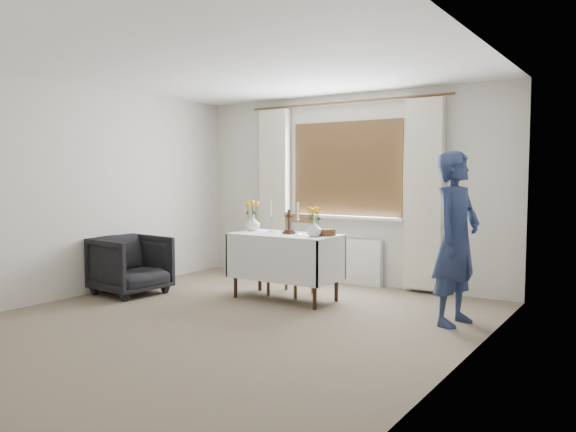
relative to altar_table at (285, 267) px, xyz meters
The scene contains 12 objects.
ground 1.24m from the altar_table, 85.26° to the right, with size 5.00×5.00×0.00m, color #807259.
altar_table is the anchor object (origin of this frame).
wooden_chair 0.29m from the altar_table, 109.75° to the left, with size 0.45×0.45×0.97m, color brown, non-canonical shape.
armchair 1.89m from the altar_table, 155.34° to the right, with size 0.76×0.78×0.71m, color black.
person 2.01m from the altar_table, ahead, with size 0.61×0.40×1.66m, color navy.
radiator 1.25m from the altar_table, 85.54° to the left, with size 1.10×0.10×0.60m, color silver.
wooden_cross 0.52m from the altar_table, 29.87° to the left, with size 0.13×0.09×0.28m, color black, non-canonical shape.
candlestick_left 0.61m from the altar_table, behind, with size 0.11×0.11×0.39m, color white, non-canonical shape.
candlestick_right 0.60m from the altar_table, ahead, with size 0.11×0.11×0.37m, color white, non-canonical shape.
flower_vase_left 0.71m from the altar_table, behind, with size 0.18×0.18×0.19m, color silver.
flower_vase_right 0.63m from the altar_table, ahead, with size 0.16×0.16×0.17m, color silver.
wicker_basket 0.65m from the altar_table, 11.02° to the left, with size 0.20×0.20×0.08m, color brown.
Camera 1 is at (3.47, -4.14, 1.43)m, focal length 35.00 mm.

